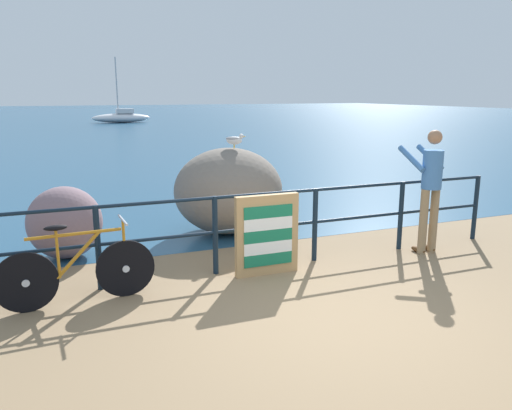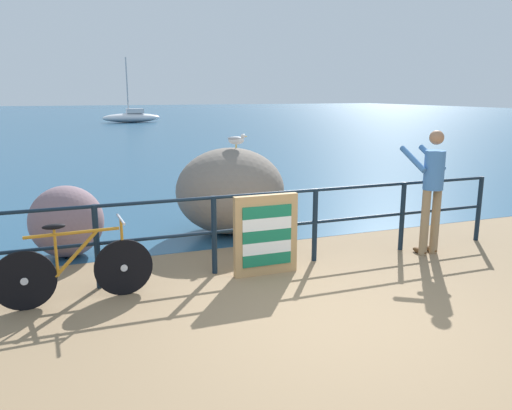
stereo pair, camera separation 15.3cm
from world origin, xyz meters
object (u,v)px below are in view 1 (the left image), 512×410
object	(u,v)px
breakwater_boulder_main	(229,191)
breakwater_boulder_left	(65,222)
bicycle	(78,270)
sailboat	(121,117)
seagull	(234,140)
person_at_railing	(430,185)
folded_deckchair_stack	(267,235)

from	to	relation	value
breakwater_boulder_main	breakwater_boulder_left	size ratio (longest dim) A/B	1.76
bicycle	sailboat	bearing A→B (deg)	78.92
breakwater_boulder_main	seagull	distance (m)	0.85
bicycle	seagull	bearing A→B (deg)	35.91
bicycle	breakwater_boulder_left	distance (m)	1.76
person_at_railing	breakwater_boulder_main	world-z (taller)	person_at_railing
person_at_railing	breakwater_boulder_left	bearing A→B (deg)	65.73
folded_deckchair_stack	person_at_railing	bearing A→B (deg)	-0.57
seagull	sailboat	size ratio (longest dim) A/B	0.06
bicycle	person_at_railing	distance (m)	4.84
folded_deckchair_stack	breakwater_boulder_left	distance (m)	2.90
breakwater_boulder_left	seagull	xyz separation A→B (m)	(2.64, 0.33, 1.04)
bicycle	breakwater_boulder_main	distance (m)	3.30
folded_deckchair_stack	bicycle	bearing A→B (deg)	-177.60
folded_deckchair_stack	breakwater_boulder_main	xyz separation A→B (m)	(0.18, 2.06, 0.19)
bicycle	seagull	world-z (taller)	seagull
bicycle	folded_deckchair_stack	xyz separation A→B (m)	(2.29, 0.10, 0.13)
folded_deckchair_stack	seagull	bearing A→B (deg)	82.33
seagull	breakwater_boulder_left	bearing A→B (deg)	-137.52
seagull	sailboat	distance (m)	32.95
person_at_railing	breakwater_boulder_main	bearing A→B (deg)	42.93
breakwater_boulder_left	seagull	world-z (taller)	seagull
breakwater_boulder_left	sailboat	world-z (taller)	sailboat
bicycle	folded_deckchair_stack	size ratio (longest dim) A/B	1.63
breakwater_boulder_left	sailboat	bearing A→B (deg)	81.70
breakwater_boulder_main	seagull	size ratio (longest dim) A/B	5.71
bicycle	seagull	xyz separation A→B (m)	(2.56, 2.09, 1.16)
breakwater_boulder_main	breakwater_boulder_left	world-z (taller)	breakwater_boulder_main
folded_deckchair_stack	breakwater_boulder_left	bearing A→B (deg)	144.98
bicycle	folded_deckchair_stack	bearing A→B (deg)	-0.92
folded_deckchair_stack	sailboat	xyz separation A→B (m)	(2.47, 34.85, -0.10)
breakwater_boulder_left	seagull	distance (m)	2.86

